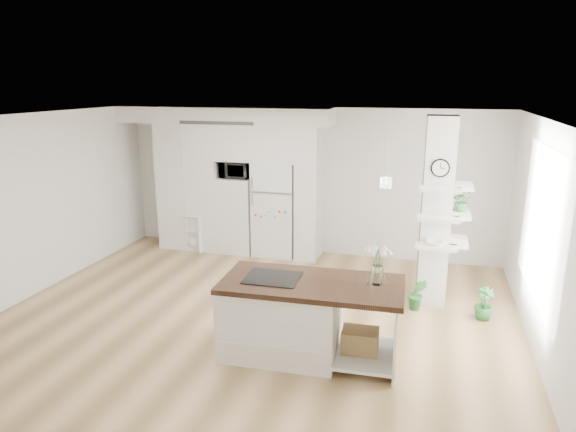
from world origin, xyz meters
name	(u,v)px	position (x,y,z in m)	size (l,w,h in m)	color
floor	(255,317)	(0.00, 0.00, 0.00)	(7.00, 6.00, 0.01)	tan
room	(253,185)	(0.00, 0.00, 1.86)	(7.04, 6.04, 2.72)	white
cabinet_wall	(228,172)	(-1.45, 2.67, 1.51)	(4.00, 0.71, 2.70)	silver
refrigerator	(276,208)	(-0.53, 2.68, 0.88)	(0.78, 0.69, 1.75)	white
column	(443,214)	(2.38, 1.13, 1.35)	(0.69, 0.90, 2.70)	silver
window	(542,225)	(3.48, 0.30, 1.50)	(2.40, 2.40, 0.00)	white
pendant_light	(389,168)	(1.70, 0.15, 2.12)	(0.12, 0.12, 0.10)	white
kitchen_island	(291,315)	(0.73, -0.78, 0.48)	(2.11, 1.07, 1.50)	silver
bookshelf	(193,234)	(-2.15, 2.50, 0.31)	(0.64, 0.44, 0.70)	silver
floor_plant_a	(417,294)	(2.12, 0.87, 0.24)	(0.26, 0.21, 0.47)	#2D7033
floor_plant_b	(484,304)	(3.00, 0.81, 0.22)	(0.25, 0.25, 0.45)	#2D7033
microwave	(236,170)	(-1.27, 2.62, 1.57)	(0.54, 0.37, 0.30)	#2D2D2D
shelf_plant	(462,201)	(2.63, 1.30, 1.52)	(0.27, 0.23, 0.30)	#2D7033
decor_bowl	(435,243)	(2.30, 0.90, 1.00)	(0.22, 0.22, 0.05)	white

